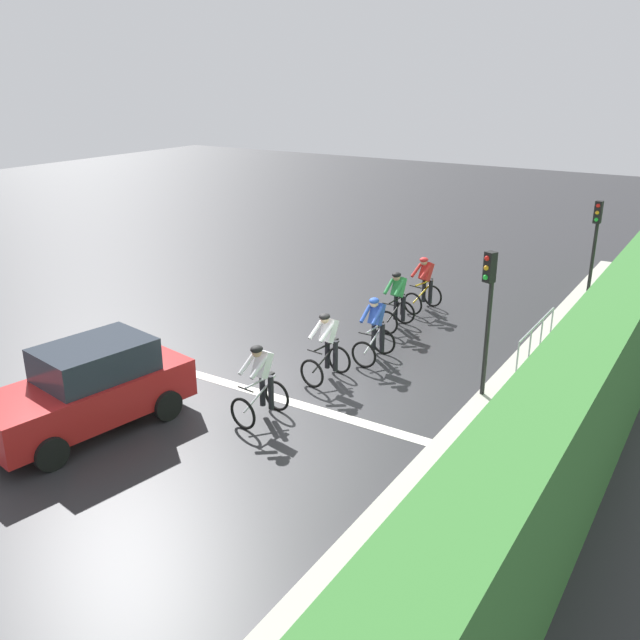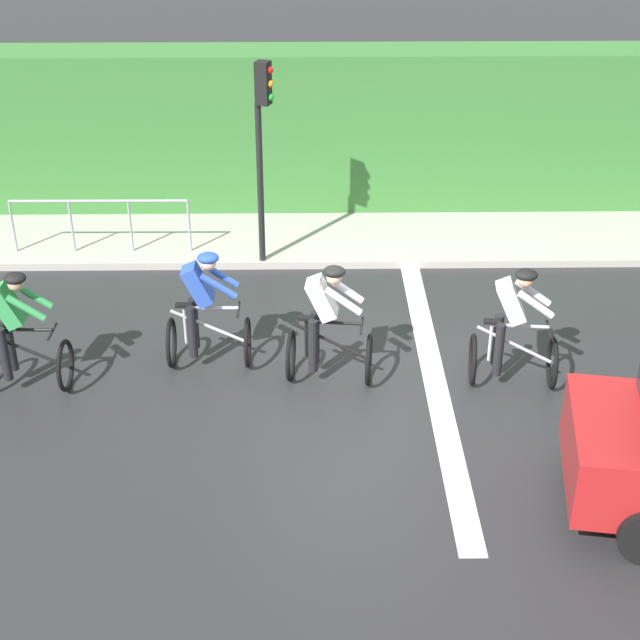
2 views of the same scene
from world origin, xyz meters
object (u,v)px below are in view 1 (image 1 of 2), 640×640
Objects in this scene: cyclist_lead at (424,285)px; traffic_light_far_junction at (595,239)px; cyclist_mid at (375,330)px; cyclist_fourth at (327,348)px; cyclist_trailing at (261,384)px; traffic_light_near_crossing at (488,304)px; car_red at (89,388)px; pedestrian_railing_kerbside at (536,333)px; cyclist_second at (397,302)px.

cyclist_lead is 0.50× the size of traffic_light_far_junction.
cyclist_fourth is at bearing -104.17° from cyclist_mid.
cyclist_trailing is 0.50× the size of traffic_light_near_crossing.
traffic_light_far_junction reaches higher than car_red.
traffic_light_near_crossing is 1.14× the size of pedestrian_railing_kerbside.
cyclist_fourth is at bearing -116.03° from traffic_light_far_junction.
cyclist_lead is at bearing -149.29° from traffic_light_far_junction.
car_red is 8.31m from traffic_light_near_crossing.
car_red is at bearing -138.89° from traffic_light_near_crossing.
pedestrian_railing_kerbside is at bearing 43.53° from cyclist_fourth.
pedestrian_railing_kerbside is (3.92, 5.97, -0.03)m from cyclist_trailing.
cyclist_trailing is at bearing -111.36° from traffic_light_far_junction.
cyclist_fourth is 0.50× the size of traffic_light_near_crossing.
cyclist_fourth is 2.37m from cyclist_trailing.
cyclist_mid is 1.00× the size of cyclist_trailing.
cyclist_second is at bearing -133.84° from traffic_light_far_junction.
cyclist_mid is 1.65m from cyclist_fourth.
traffic_light_near_crossing is 3.09m from pedestrian_railing_kerbside.
cyclist_mid is at bearing 75.83° from cyclist_fourth.
cyclist_lead is at bearing 97.51° from cyclist_mid.
cyclist_mid is (0.55, -4.16, 0.00)m from cyclist_lead.
cyclist_lead and cyclist_mid have the same top height.
traffic_light_near_crossing is (3.53, -3.00, 1.43)m from cyclist_second.
cyclist_lead and cyclist_trailing have the same top height.
cyclist_trailing is 0.50× the size of traffic_light_far_junction.
cyclist_second is at bearing 175.65° from pedestrian_railing_kerbside.
car_red is (-2.65, -8.39, 0.08)m from cyclist_second.
cyclist_fourth is (0.15, -5.76, 0.00)m from cyclist_lead.
cyclist_trailing is 0.57× the size of pedestrian_railing_kerbside.
cyclist_second is at bearing 90.11° from cyclist_trailing.
traffic_light_near_crossing reaches higher than cyclist_lead.
traffic_light_far_junction reaches higher than cyclist_second.
traffic_light_near_crossing is (6.18, 5.39, 1.35)m from car_red.
cyclist_second and cyclist_mid have the same top height.
traffic_light_near_crossing is at bearing -12.92° from cyclist_mid.
cyclist_second is at bearing -89.68° from cyclist_lead.
cyclist_second is 0.50× the size of traffic_light_near_crossing.
cyclist_fourth is at bearing -88.56° from cyclist_lead.
cyclist_lead is 1.85m from cyclist_second.
pedestrian_railing_kerbside is (3.40, 2.01, -0.03)m from cyclist_mid.
cyclist_lead is 1.00× the size of cyclist_second.
traffic_light_near_crossing is at bearing 41.11° from car_red.
cyclist_mid is 0.50× the size of traffic_light_far_junction.
traffic_light_near_crossing reaches higher than cyclist_fourth.
cyclist_mid is at bearing 62.32° from car_red.
traffic_light_far_junction is (3.62, 6.64, 1.43)m from cyclist_mid.
cyclist_mid is at bearing 82.43° from cyclist_trailing.
pedestrian_railing_kerbside is at bearing -28.61° from cyclist_lead.
cyclist_lead is 6.17m from traffic_light_near_crossing.
cyclist_fourth is at bearing -88.03° from cyclist_second.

